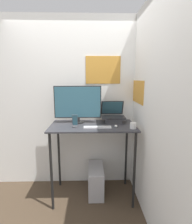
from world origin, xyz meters
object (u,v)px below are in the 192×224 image
object	(u,v)px
laptop	(113,117)
computer_tower	(96,180)
keyboard	(97,127)
monitor	(78,104)
mouse	(116,126)
cell_phone	(75,123)

from	to	relation	value
laptop	computer_tower	world-z (taller)	laptop
keyboard	monitor	bearing A→B (deg)	135.68
keyboard	computer_tower	world-z (taller)	keyboard
mouse	cell_phone	bearing A→B (deg)	178.66
laptop	computer_tower	size ratio (longest dim) A/B	0.68
monitor	cell_phone	size ratio (longest dim) A/B	3.95
cell_phone	laptop	bearing A→B (deg)	26.84
monitor	keyboard	size ratio (longest dim) A/B	1.86
keyboard	mouse	xyz separation A→B (m)	(0.24, 0.03, 0.01)
laptop	keyboard	bearing A→B (deg)	-127.92
cell_phone	monitor	bearing A→B (deg)	84.10
computer_tower	mouse	bearing A→B (deg)	-33.72
mouse	keyboard	bearing A→B (deg)	-173.69
keyboard	mouse	bearing A→B (deg)	6.31
laptop	computer_tower	distance (m)	0.98
monitor	computer_tower	size ratio (longest dim) A/B	1.33
keyboard	computer_tower	xyz separation A→B (m)	(-0.01, 0.20, -0.87)
laptop	cell_phone	distance (m)	0.59
mouse	computer_tower	size ratio (longest dim) A/B	0.13
laptop	cell_phone	world-z (taller)	laptop
keyboard	mouse	distance (m)	0.24
keyboard	laptop	bearing A→B (deg)	52.08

